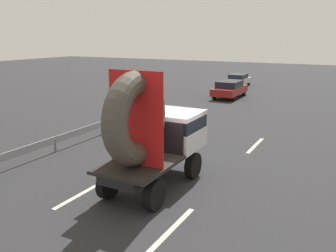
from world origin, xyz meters
TOP-DOWN VIEW (x-y plane):
  - ground_plane at (0.00, 0.00)m, footprint 120.00×120.00m
  - flatbed_truck at (-0.20, -0.41)m, footprint 2.02×4.81m
  - distant_sedan at (-3.88, 18.42)m, footprint 1.87×4.37m
  - guardrail at (-6.06, 2.41)m, footprint 0.10×13.30m
  - lane_dash_left_near at (-2.04, -2.16)m, footprint 0.16×2.44m
  - lane_dash_left_far at (-2.04, 5.04)m, footprint 0.16×2.72m
  - lane_dash_right_near at (1.64, -2.79)m, footprint 0.16×2.78m
  - lane_dash_right_far at (1.64, 5.94)m, footprint 0.16×2.66m
  - oncoming_car at (-5.34, 25.56)m, footprint 1.67×3.89m

SIDE VIEW (x-z plane):
  - ground_plane at x=0.00m, z-range 0.00..0.00m
  - lane_dash_left_near at x=-2.04m, z-range 0.00..0.01m
  - lane_dash_left_far at x=-2.04m, z-range 0.00..0.01m
  - lane_dash_right_near at x=1.64m, z-range 0.00..0.01m
  - lane_dash_right_far at x=1.64m, z-range 0.00..0.01m
  - guardrail at x=-6.06m, z-range 0.17..0.88m
  - oncoming_car at x=-5.34m, z-range 0.05..1.32m
  - distant_sedan at x=-3.88m, z-range 0.05..1.48m
  - flatbed_truck at x=-0.20m, z-range -0.09..4.00m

